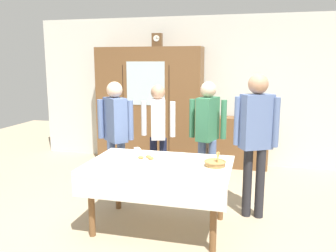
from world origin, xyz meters
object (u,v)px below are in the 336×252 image
(tea_cup_back_edge, at_px, (208,158))
(person_behind_table_left, at_px, (158,127))
(bread_basket, at_px, (215,163))
(tea_cup_far_left, at_px, (177,161))
(person_behind_table_right, at_px, (116,128))
(book_stack, at_px, (239,116))
(spoon_far_left, at_px, (199,175))
(spoon_back_edge, at_px, (189,156))
(wall_cabinet, at_px, (149,106))
(spoon_far_right, at_px, (115,162))
(dining_table, at_px, (158,173))
(pastry_plate, at_px, (146,159))
(person_by_cabinet, at_px, (208,127))
(person_beside_shelf, at_px, (256,131))
(bookshelf_low, at_px, (238,143))
(tea_cup_front_edge, at_px, (137,151))
(mantel_clock, at_px, (157,40))
(tea_cup_mid_right, at_px, (177,167))
(tea_cup_near_right, at_px, (128,155))

(tea_cup_back_edge, xyz_separation_m, person_behind_table_left, (-0.88, 1.01, 0.14))
(bread_basket, bearing_deg, tea_cup_back_edge, 117.50)
(tea_cup_far_left, height_order, person_behind_table_right, person_behind_table_right)
(book_stack, xyz_separation_m, spoon_far_left, (-0.25, -2.93, -0.16))
(tea_cup_far_left, bearing_deg, spoon_back_edge, 79.35)
(wall_cabinet, bearing_deg, tea_cup_far_left, -66.60)
(spoon_far_left, xyz_separation_m, spoon_far_right, (-0.99, 0.22, 0.00))
(dining_table, distance_m, wall_cabinet, 2.77)
(person_behind_table_left, bearing_deg, tea_cup_back_edge, -49.07)
(pastry_plate, distance_m, spoon_far_right, 0.36)
(dining_table, relative_size, person_by_cabinet, 0.99)
(wall_cabinet, bearing_deg, person_beside_shelf, -45.91)
(book_stack, distance_m, tea_cup_back_edge, 2.38)
(bookshelf_low, bearing_deg, book_stack, 0.00)
(spoon_far_left, distance_m, person_by_cabinet, 1.49)
(spoon_far_right, distance_m, person_behind_table_right, 0.97)
(person_behind_table_right, height_order, person_behind_table_left, person_behind_table_right)
(bread_basket, distance_m, pastry_plate, 0.80)
(wall_cabinet, xyz_separation_m, spoon_far_right, (0.41, -2.66, -0.30))
(pastry_plate, distance_m, person_beside_shelf, 1.34)
(person_beside_shelf, bearing_deg, spoon_far_left, -121.28)
(tea_cup_front_edge, distance_m, person_behind_table_left, 0.90)
(dining_table, bearing_deg, book_stack, 74.16)
(mantel_clock, relative_size, tea_cup_front_edge, 1.85)
(book_stack, xyz_separation_m, tea_cup_back_edge, (-0.24, -2.36, -0.14))
(wall_cabinet, xyz_separation_m, bookshelf_low, (1.65, 0.05, -0.62))
(mantel_clock, height_order, person_behind_table_right, mantel_clock)
(spoon_far_right, xyz_separation_m, person_by_cabinet, (0.87, 1.25, 0.21))
(spoon_far_left, bearing_deg, spoon_far_right, 167.57)
(tea_cup_far_left, relative_size, person_by_cabinet, 0.08)
(tea_cup_far_left, height_order, pastry_plate, tea_cup_far_left)
(dining_table, distance_m, bread_basket, 0.64)
(tea_cup_mid_right, bearing_deg, spoon_back_edge, 87.29)
(mantel_clock, height_order, tea_cup_near_right, mantel_clock)
(tea_cup_near_right, height_order, tea_cup_mid_right, same)
(pastry_plate, distance_m, spoon_far_left, 0.79)
(tea_cup_near_right, distance_m, person_beside_shelf, 1.55)
(book_stack, bearing_deg, tea_cup_mid_right, -100.41)
(tea_cup_far_left, xyz_separation_m, tea_cup_mid_right, (0.04, -0.19, -0.00))
(spoon_far_left, relative_size, spoon_back_edge, 1.00)
(spoon_back_edge, relative_size, person_beside_shelf, 0.07)
(wall_cabinet, relative_size, spoon_back_edge, 18.02)
(tea_cup_mid_right, bearing_deg, spoon_far_right, 174.30)
(dining_table, distance_m, person_behind_table_right, 1.21)
(tea_cup_near_right, relative_size, tea_cup_front_edge, 1.00)
(mantel_clock, height_order, spoon_far_right, mantel_clock)
(pastry_plate, height_order, person_by_cabinet, person_by_cabinet)
(book_stack, relative_size, tea_cup_near_right, 1.48)
(tea_cup_mid_right, height_order, person_behind_table_left, person_behind_table_left)
(tea_cup_front_edge, distance_m, bread_basket, 1.06)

